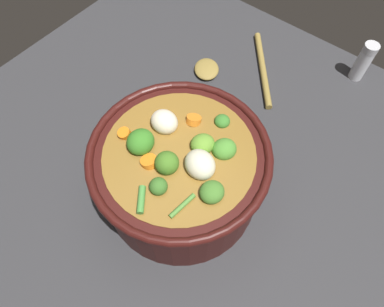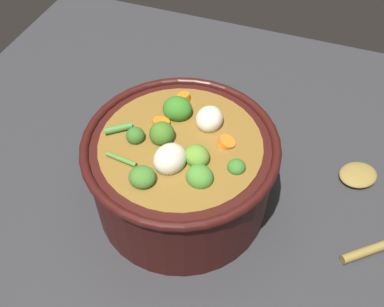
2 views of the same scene
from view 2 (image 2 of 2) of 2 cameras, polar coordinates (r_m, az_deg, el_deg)
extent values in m
plane|color=#2D2D30|center=(0.76, -1.28, -6.04)|extent=(1.10, 1.10, 0.00)
cylinder|color=#38110F|center=(0.70, -1.38, -2.67)|extent=(0.28, 0.28, 0.14)
torus|color=#38110F|center=(0.64, -1.50, 1.28)|extent=(0.30, 0.30, 0.01)
cylinder|color=brown|center=(0.69, -1.39, -2.39)|extent=(0.24, 0.24, 0.14)
ellipsoid|color=#427322|center=(0.64, -4.00, 2.48)|extent=(0.04, 0.04, 0.04)
ellipsoid|color=#367923|center=(0.68, -1.94, 5.87)|extent=(0.05, 0.05, 0.04)
ellipsoid|color=#61942F|center=(0.62, 0.63, -0.33)|extent=(0.05, 0.05, 0.03)
ellipsoid|color=#43782A|center=(0.60, -6.53, -3.09)|extent=(0.04, 0.04, 0.03)
ellipsoid|color=#396B26|center=(0.65, -7.43, 2.32)|extent=(0.04, 0.04, 0.03)
ellipsoid|color=#397829|center=(0.61, 5.84, -1.77)|extent=(0.03, 0.03, 0.02)
ellipsoid|color=#488A2F|center=(0.60, 1.02, -3.09)|extent=(0.05, 0.05, 0.03)
cylinder|color=orange|center=(0.71, -1.05, 7.22)|extent=(0.03, 0.03, 0.02)
cylinder|color=orange|center=(0.67, -4.08, 3.94)|extent=(0.03, 0.03, 0.02)
cylinder|color=orange|center=(0.64, 4.48, 1.39)|extent=(0.03, 0.03, 0.02)
ellipsoid|color=beige|center=(0.61, -3.11, -0.67)|extent=(0.06, 0.06, 0.04)
ellipsoid|color=beige|center=(0.66, 2.29, 4.50)|extent=(0.05, 0.04, 0.04)
cylinder|color=#4D8434|center=(0.62, -9.22, -0.75)|extent=(0.01, 0.05, 0.01)
cylinder|color=#468A39|center=(0.66, -9.62, 3.25)|extent=(0.03, 0.04, 0.01)
ellipsoid|color=olive|center=(0.83, 20.92, -2.63)|extent=(0.09, 0.09, 0.02)
camera|label=1|loc=(0.42, -51.43, 34.73)|focal=32.33mm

